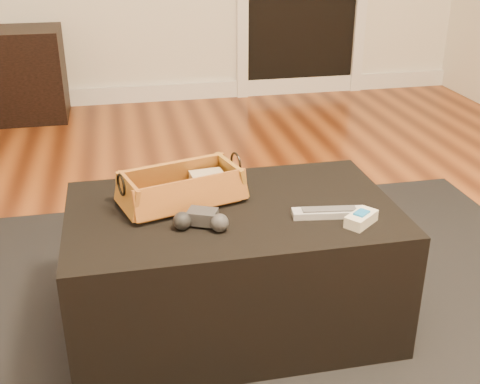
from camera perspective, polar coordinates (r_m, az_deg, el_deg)
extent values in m
cube|color=brown|center=(2.04, -7.45, -13.20)|extent=(5.00, 5.50, 0.01)
cube|color=white|center=(4.50, -10.60, 9.07)|extent=(5.00, 0.04, 0.12)
cube|color=black|center=(2.02, -0.39, -13.06)|extent=(2.60, 2.00, 0.01)
cube|color=black|center=(1.93, -0.71, -7.10)|extent=(1.00, 0.60, 0.42)
cube|color=black|center=(1.85, -5.90, -0.61)|extent=(0.20, 0.11, 0.02)
cube|color=tan|center=(1.92, -3.13, 1.06)|extent=(0.11, 0.08, 0.06)
cube|color=#955F21|center=(1.87, -5.51, -0.80)|extent=(0.36, 0.24, 0.01)
cube|color=#A16B24|center=(1.92, -6.52, 1.60)|extent=(0.36, 0.13, 0.10)
cube|color=#A45B25|center=(1.78, -4.55, -0.26)|extent=(0.36, 0.13, 0.10)
cube|color=#A67325|center=(1.91, -0.78, 1.69)|extent=(0.08, 0.18, 0.10)
cube|color=#9A6622|center=(1.80, -10.68, -0.34)|extent=(0.08, 0.18, 0.10)
torus|color=black|center=(1.91, -0.40, 2.81)|extent=(0.03, 0.07, 0.07)
torus|color=black|center=(1.78, -11.20, 0.68)|extent=(0.03, 0.07, 0.07)
cube|color=#2A2A2C|center=(1.72, -3.58, -2.34)|extent=(0.10, 0.09, 0.04)
sphere|color=black|center=(1.71, -5.50, -2.74)|extent=(0.07, 0.07, 0.05)
sphere|color=#2C2C2E|center=(1.69, -1.95, -2.93)|extent=(0.07, 0.07, 0.05)
cube|color=silver|center=(1.80, 8.42, -1.97)|extent=(0.22, 0.08, 0.02)
cube|color=#464649|center=(1.79, 8.44, -1.61)|extent=(0.16, 0.06, 0.00)
cube|color=beige|center=(1.76, 11.41, -2.51)|extent=(0.12, 0.11, 0.03)
cube|color=blue|center=(1.76, 11.46, -1.96)|extent=(0.05, 0.05, 0.01)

